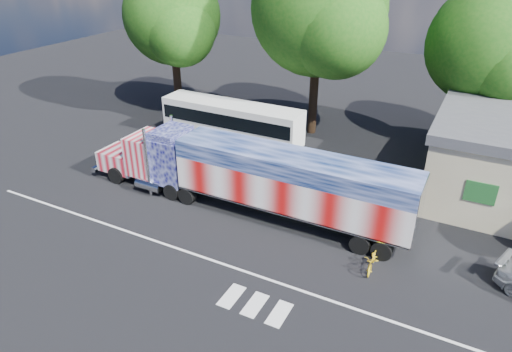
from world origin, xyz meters
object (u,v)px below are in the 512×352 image
at_px(woman, 152,178).
at_px(bicycle, 372,261).
at_px(tree_n_mid, 321,9).
at_px(tree_nw_a, 173,17).
at_px(tree_ne_a, 487,47).
at_px(semi_truck, 251,176).
at_px(coach_bus, 232,123).

relative_size(woman, bicycle, 0.89).
distance_m(tree_n_mid, tree_nw_a, 12.75).
bearing_deg(tree_ne_a, woman, -136.85).
bearing_deg(bicycle, tree_ne_a, 78.54).
xyz_separation_m(bicycle, tree_n_mid, (-9.04, 15.44, 9.34)).
bearing_deg(semi_truck, tree_nw_a, 139.02).
xyz_separation_m(tree_nw_a, tree_ne_a, (24.24, 3.52, -0.83)).
bearing_deg(tree_ne_a, tree_n_mid, -169.29).
bearing_deg(semi_truck, tree_ne_a, 55.94).
height_order(coach_bus, bicycle, coach_bus).
relative_size(semi_truck, tree_n_mid, 1.40).
height_order(bicycle, tree_ne_a, tree_ne_a).
bearing_deg(tree_ne_a, tree_nw_a, -171.73).
relative_size(woman, tree_n_mid, 0.11).
xyz_separation_m(semi_truck, tree_nw_a, (-13.77, 11.96, 6.33)).
distance_m(coach_bus, woman, 8.93).
relative_size(woman, tree_ne_a, 0.14).
distance_m(woman, bicycle, 14.77).
xyz_separation_m(coach_bus, tree_ne_a, (16.48, 7.35, 6.09)).
height_order(tree_n_mid, tree_nw_a, tree_n_mid).
bearing_deg(coach_bus, tree_nw_a, 153.78).
distance_m(tree_n_mid, tree_ne_a, 12.00).
bearing_deg(bicycle, semi_truck, 161.61).
xyz_separation_m(woman, tree_n_mid, (5.65, 14.00, 9.00)).
bearing_deg(tree_nw_a, bicycle, -33.09).
distance_m(semi_truck, bicycle, 8.38).
bearing_deg(bicycle, woman, 171.26).
height_order(woman, tree_ne_a, tree_ne_a).
height_order(semi_truck, tree_ne_a, tree_ne_a).
bearing_deg(coach_bus, tree_n_mid, 46.66).
distance_m(semi_truck, tree_nw_a, 19.31).
height_order(semi_truck, tree_n_mid, tree_n_mid).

